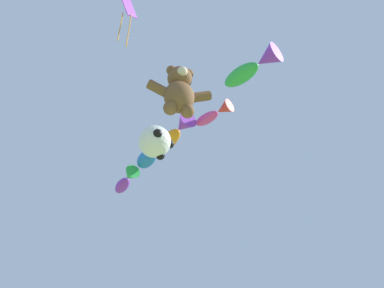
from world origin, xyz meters
TOP-DOWN VIEW (x-y plane):
  - teddy_bear_kite at (-1.42, 3.32)m, footprint 1.88×0.83m
  - soccer_ball_kite at (-1.97, 3.54)m, footprint 0.92×0.92m
  - fish_kite_emerald at (1.25, 3.80)m, footprint 1.76×2.19m
  - fish_kite_magenta at (0.54, 6.02)m, footprint 1.30×1.57m
  - fish_kite_tangerine at (-0.64, 7.27)m, footprint 1.25×2.15m
  - fish_kite_cobalt at (-1.23, 9.42)m, footprint 1.35×2.08m
  - fish_kite_violet at (-2.05, 11.18)m, footprint 1.03×1.92m
  - diamond_kite at (-3.21, 3.35)m, footprint 0.74×0.82m

SIDE VIEW (x-z plane):
  - soccer_ball_kite at x=-1.97m, z-range 8.27..9.12m
  - teddy_bear_kite at x=-1.42m, z-range 9.59..11.49m
  - fish_kite_tangerine at x=-0.64m, z-range 12.25..12.98m
  - fish_kite_magenta at x=0.54m, z-range 12.46..13.00m
  - fish_kite_violet at x=-2.05m, z-range 12.50..13.16m
  - fish_kite_emerald at x=1.25m, z-range 12.63..13.40m
  - fish_kite_cobalt at x=-1.23m, z-range 12.75..13.64m
  - diamond_kite at x=-3.21m, z-range 12.50..15.39m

